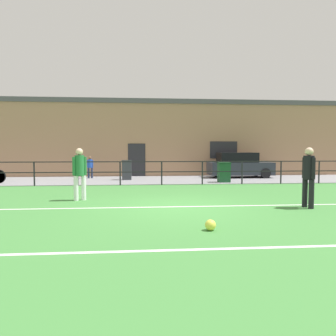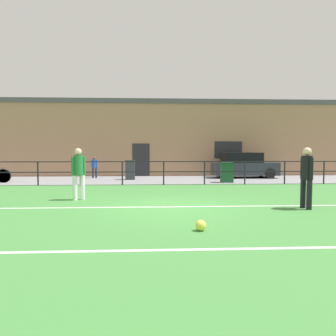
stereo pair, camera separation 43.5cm
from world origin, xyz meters
name	(u,v)px [view 1 (the left image)]	position (x,y,z in m)	size (l,w,h in m)	color
ground	(175,208)	(0.00, 0.00, -0.02)	(60.00, 44.00, 0.04)	#42843D
field_line_touchline	(175,207)	(0.00, 0.07, 0.00)	(36.00, 0.11, 0.00)	white
field_line_hash	(200,249)	(0.00, -3.96, 0.00)	(36.00, 0.11, 0.00)	white
pavement_strip	(159,180)	(0.00, 8.50, 0.01)	(48.00, 5.00, 0.02)	gray
perimeter_fence	(162,169)	(0.00, 6.00, 0.75)	(36.07, 0.07, 1.15)	black
clubhouse_facade	(156,138)	(0.00, 12.20, 2.49)	(28.00, 2.56, 4.97)	#A37A5B
player_goalkeeper	(309,174)	(3.87, -0.43, 1.00)	(0.31, 0.48, 1.77)	black
player_striker	(80,171)	(-3.05, 1.54, 1.00)	(0.44, 0.31, 1.75)	white
soccer_ball_match	(210,225)	(0.46, -2.73, 0.12)	(0.23, 0.23, 0.23)	#E5E04C
spectator_child	(90,166)	(-4.01, 9.73, 0.76)	(0.35, 0.23, 1.30)	#232D4C
parked_car_red	(239,166)	(4.98, 9.55, 0.74)	(3.81, 1.79, 1.51)	#282D38
trash_bin_0	(127,170)	(-1.80, 8.56, 0.57)	(0.54, 0.46, 1.10)	#33383D
trash_bin_1	(224,172)	(3.30, 6.82, 0.54)	(0.63, 0.53, 1.03)	#194C28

